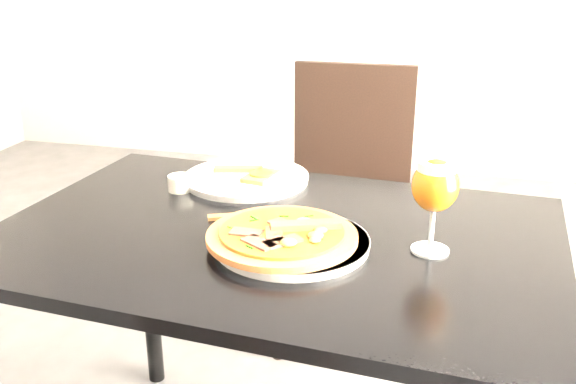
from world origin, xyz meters
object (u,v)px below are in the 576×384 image
(dining_table, at_px, (275,268))
(chair_far, at_px, (346,194))
(pizza, at_px, (283,234))
(beer_glass, at_px, (435,186))

(dining_table, xyz_separation_m, chair_far, (0.02, 0.84, -0.13))
(pizza, bearing_deg, dining_table, 115.90)
(dining_table, distance_m, pizza, 0.14)
(dining_table, bearing_deg, pizza, -59.87)
(dining_table, xyz_separation_m, pizza, (0.04, -0.08, 0.12))
(chair_far, bearing_deg, pizza, -89.29)
(chair_far, xyz_separation_m, beer_glass, (0.31, -0.86, 0.36))
(chair_far, relative_size, pizza, 3.11)
(dining_table, height_order, pizza, pizza)
(chair_far, bearing_deg, beer_glass, -70.61)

